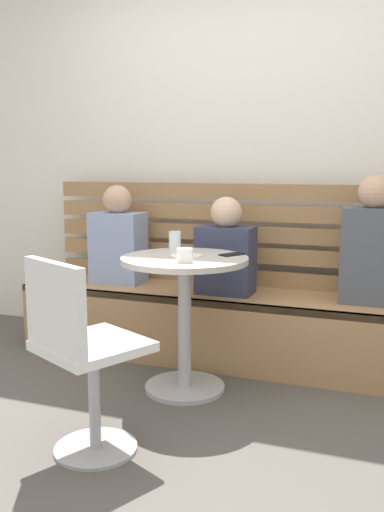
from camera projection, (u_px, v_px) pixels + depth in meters
name	position (u px, v px, depth m)	size (l,w,h in m)	color
ground	(149.00, 450.00, 2.40)	(8.00, 8.00, 0.00)	#514C47
back_wall	(250.00, 130.00, 3.68)	(5.20, 0.10, 2.90)	silver
booth_bench	(229.00, 326.00, 3.47)	(2.70, 0.52, 0.44)	#A87C51
booth_backrest	(240.00, 234.00, 3.61)	(2.65, 0.04, 0.66)	#9A7249
cafe_table	(185.00, 298.00, 2.97)	(0.68, 0.68, 0.74)	#ADADB2
white_chair	(80.00, 351.00, 2.29)	(0.54, 0.54, 0.85)	#ADADB2
person_adult	(373.00, 247.00, 3.13)	(0.34, 0.22, 0.73)	#4C515B
person_child_left	(118.00, 240.00, 3.69)	(0.34, 0.22, 0.65)	#8C9EC6
person_child_middle	(226.00, 252.00, 3.38)	(0.34, 0.22, 0.59)	#333851
cup_water_clear	(175.00, 241.00, 3.15)	(0.07, 0.07, 0.11)	white
cup_ceramic_white	(185.00, 255.00, 2.78)	(0.08, 0.08, 0.07)	white
plate_small	(186.00, 256.00, 2.93)	(0.17, 0.17, 0.01)	white
phone_on_table	(232.00, 254.00, 3.00)	(0.07, 0.14, 0.01)	black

